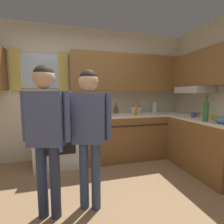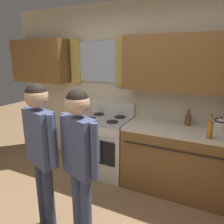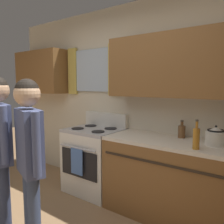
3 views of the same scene
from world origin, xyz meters
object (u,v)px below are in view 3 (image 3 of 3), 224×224
at_px(stove_oven, 95,159).
at_px(stovetop_kettle, 216,136).
at_px(adult_left, 0,140).
at_px(bottle_oil_amber, 196,138).
at_px(adult_in_plaid, 30,149).
at_px(bottle_squat_brown, 182,131).

height_order(stove_oven, stovetop_kettle, stovetop_kettle).
xyz_separation_m(stove_oven, adult_left, (-0.01, -1.34, 0.53)).
bearing_deg(stovetop_kettle, adult_left, -138.74).
relative_size(bottle_oil_amber, stovetop_kettle, 1.04).
distance_m(bottle_oil_amber, adult_in_plaid, 1.52).
xyz_separation_m(stove_oven, stovetop_kettle, (1.58, 0.06, 0.53)).
relative_size(stove_oven, adult_left, 0.69).
xyz_separation_m(stovetop_kettle, adult_in_plaid, (-1.15, -1.37, -0.01)).
xyz_separation_m(bottle_squat_brown, adult_left, (-1.19, -1.52, 0.02)).
bearing_deg(adult_in_plaid, adult_left, -177.05).
bearing_deg(bottle_oil_amber, adult_in_plaid, -133.08).
height_order(bottle_oil_amber, stovetop_kettle, bottle_oil_amber).
distance_m(stove_oven, bottle_oil_amber, 1.57).
bearing_deg(stovetop_kettle, bottle_oil_amber, -113.87).
bearing_deg(bottle_oil_amber, bottle_squat_brown, 125.53).
relative_size(stove_oven, stovetop_kettle, 4.02).
distance_m(bottle_squat_brown, stovetop_kettle, 0.42).
height_order(adult_left, adult_in_plaid, adult_left).
height_order(bottle_oil_amber, bottle_squat_brown, bottle_oil_amber).
bearing_deg(bottle_squat_brown, stove_oven, -170.98).
xyz_separation_m(stove_oven, adult_in_plaid, (0.42, -1.31, 0.52)).
bearing_deg(adult_in_plaid, bottle_squat_brown, 63.29).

